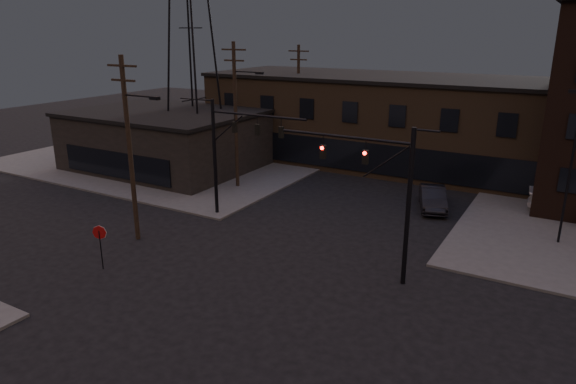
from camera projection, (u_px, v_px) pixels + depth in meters
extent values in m
plane|color=black|center=(247.00, 289.00, 25.46)|extent=(140.00, 140.00, 0.00)
cube|color=#474744|center=(193.00, 152.00, 54.11)|extent=(30.00, 30.00, 0.15)
cube|color=#483726|center=(417.00, 124.00, 47.38)|extent=(40.00, 12.00, 8.00)
cube|color=black|center=(166.00, 141.00, 47.47)|extent=(16.00, 12.00, 5.00)
cylinder|color=black|center=(408.00, 209.00, 24.87)|extent=(0.24, 0.24, 8.00)
cylinder|color=black|center=(344.00, 137.00, 25.58)|extent=(7.00, 0.14, 0.14)
cube|color=#FF140C|center=(365.00, 157.00, 25.29)|extent=(0.28, 0.22, 0.70)
cube|color=#FF140C|center=(323.00, 152.00, 26.41)|extent=(0.28, 0.22, 0.70)
cylinder|color=black|center=(215.00, 159.00, 34.69)|extent=(0.24, 0.24, 8.00)
cylinder|color=black|center=(257.00, 115.00, 32.05)|extent=(7.00, 0.14, 0.14)
cube|color=black|center=(235.00, 127.00, 33.16)|extent=(0.28, 0.22, 0.70)
cube|color=black|center=(257.00, 130.00, 32.32)|extent=(0.28, 0.22, 0.70)
cube|color=black|center=(281.00, 132.00, 31.49)|extent=(0.28, 0.22, 0.70)
cylinder|color=black|center=(101.00, 250.00, 27.30)|extent=(0.06, 0.06, 2.20)
cylinder|color=maroon|center=(99.00, 233.00, 27.01)|extent=(0.72, 0.33, 0.76)
cylinder|color=black|center=(130.00, 152.00, 30.00)|extent=(0.28, 0.28, 11.00)
cube|color=black|center=(122.00, 66.00, 28.53)|extent=(2.20, 0.12, 0.12)
cube|color=black|center=(123.00, 80.00, 28.77)|extent=(1.80, 0.12, 0.12)
cube|color=black|center=(155.00, 98.00, 27.92)|extent=(0.60, 0.25, 0.18)
cylinder|color=black|center=(236.00, 117.00, 40.31)|extent=(0.28, 0.28, 11.50)
cube|color=black|center=(234.00, 50.00, 38.76)|extent=(2.20, 0.12, 0.12)
cube|color=black|center=(234.00, 60.00, 39.00)|extent=(1.80, 0.12, 0.12)
cube|color=black|center=(259.00, 73.00, 38.16)|extent=(0.60, 0.25, 0.18)
cylinder|color=black|center=(298.00, 102.00, 50.77)|extent=(0.28, 0.28, 11.00)
cube|color=black|center=(299.00, 51.00, 49.30)|extent=(2.20, 0.12, 0.12)
cube|color=black|center=(299.00, 60.00, 49.54)|extent=(1.80, 0.12, 0.12)
cylinder|color=black|center=(570.00, 172.00, 29.46)|extent=(0.14, 0.14, 9.00)
cube|color=black|center=(573.00, 91.00, 28.33)|extent=(0.50, 0.28, 0.18)
imported|color=silver|center=(568.00, 203.00, 35.47)|extent=(5.30, 2.57, 1.49)
imported|color=black|center=(433.00, 198.00, 36.75)|extent=(3.22, 5.16, 1.61)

